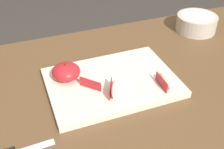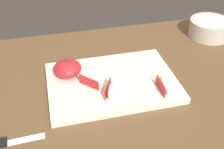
% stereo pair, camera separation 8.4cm
% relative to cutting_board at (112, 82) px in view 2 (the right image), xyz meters
% --- Properties ---
extents(dining_table, '(1.31, 0.77, 0.72)m').
position_rel_cutting_board_xyz_m(dining_table, '(0.07, -0.01, -0.11)').
color(dining_table, brown).
rests_on(dining_table, ground_plane).
extents(cutting_board, '(0.39, 0.27, 0.02)m').
position_rel_cutting_board_xyz_m(cutting_board, '(0.00, 0.00, 0.00)').
color(cutting_board, beige).
rests_on(cutting_board, dining_table).
extents(apple_half_skin_up, '(0.09, 0.09, 0.05)m').
position_rel_cutting_board_xyz_m(apple_half_skin_up, '(-0.13, 0.06, 0.03)').
color(apple_half_skin_up, '#B21E23').
rests_on(apple_half_skin_up, cutting_board).
extents(apple_wedge_near_knife, '(0.03, 0.07, 0.03)m').
position_rel_cutting_board_xyz_m(apple_wedge_near_knife, '(0.14, -0.08, 0.03)').
color(apple_wedge_near_knife, '#F4EACC').
rests_on(apple_wedge_near_knife, cutting_board).
extents(apple_wedge_middle, '(0.06, 0.08, 0.03)m').
position_rel_cutting_board_xyz_m(apple_wedge_middle, '(-0.02, -0.06, 0.03)').
color(apple_wedge_middle, '#F4EACC').
rests_on(apple_wedge_middle, cutting_board).
extents(apple_wedge_right, '(0.07, 0.07, 0.03)m').
position_rel_cutting_board_xyz_m(apple_wedge_right, '(-0.06, -0.01, 0.03)').
color(apple_wedge_right, '#F4EACC').
rests_on(apple_wedge_right, cutting_board).
extents(ceramic_fruit_bowl, '(0.16, 0.16, 0.07)m').
position_rel_cutting_board_xyz_m(ceramic_fruit_bowl, '(0.45, 0.22, 0.02)').
color(ceramic_fruit_bowl, '#BCB29E').
rests_on(ceramic_fruit_bowl, dining_table).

